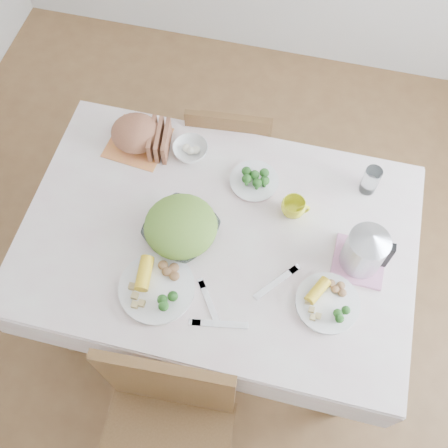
% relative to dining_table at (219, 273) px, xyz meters
% --- Properties ---
extents(floor, '(3.60, 3.60, 0.00)m').
position_rel_dining_table_xyz_m(floor, '(0.00, 0.00, -0.38)').
color(floor, brown).
rests_on(floor, ground).
extents(dining_table, '(1.40, 0.90, 0.75)m').
position_rel_dining_table_xyz_m(dining_table, '(0.00, 0.00, 0.00)').
color(dining_table, brown).
rests_on(dining_table, floor).
extents(tablecloth, '(1.50, 1.00, 0.01)m').
position_rel_dining_table_xyz_m(tablecloth, '(0.00, 0.00, 0.38)').
color(tablecloth, silver).
rests_on(tablecloth, dining_table).
extents(chair_far, '(0.41, 0.41, 0.84)m').
position_rel_dining_table_xyz_m(chair_far, '(-0.10, 0.67, 0.09)').
color(chair_far, brown).
rests_on(chair_far, floor).
extents(salad_bowl, '(0.34, 0.34, 0.06)m').
position_rel_dining_table_xyz_m(salad_bowl, '(-0.13, -0.03, 0.42)').
color(salad_bowl, white).
rests_on(salad_bowl, tablecloth).
extents(dinner_plate_left, '(0.33, 0.33, 0.02)m').
position_rel_dining_table_xyz_m(dinner_plate_left, '(-0.16, -0.27, 0.40)').
color(dinner_plate_left, white).
rests_on(dinner_plate_left, tablecloth).
extents(dinner_plate_right, '(0.33, 0.33, 0.02)m').
position_rel_dining_table_xyz_m(dinner_plate_right, '(0.45, -0.18, 0.40)').
color(dinner_plate_right, white).
rests_on(dinner_plate_right, tablecloth).
extents(broccoli_plate, '(0.21, 0.21, 0.02)m').
position_rel_dining_table_xyz_m(broccoli_plate, '(0.09, 0.26, 0.40)').
color(broccoli_plate, beige).
rests_on(broccoli_plate, tablecloth).
extents(napkin, '(0.26, 0.26, 0.00)m').
position_rel_dining_table_xyz_m(napkin, '(-0.43, 0.34, 0.39)').
color(napkin, '#DE8141').
rests_on(napkin, tablecloth).
extents(bread_loaf, '(0.21, 0.20, 0.12)m').
position_rel_dining_table_xyz_m(bread_loaf, '(-0.43, 0.34, 0.45)').
color(bread_loaf, brown).
rests_on(bread_loaf, napkin).
extents(fruit_bowl, '(0.15, 0.15, 0.05)m').
position_rel_dining_table_xyz_m(fruit_bowl, '(-0.20, 0.34, 0.41)').
color(fruit_bowl, white).
rests_on(fruit_bowl, tablecloth).
extents(yellow_mug, '(0.13, 0.13, 0.08)m').
position_rel_dining_table_xyz_m(yellow_mug, '(0.26, 0.16, 0.42)').
color(yellow_mug, yellow).
rests_on(yellow_mug, tablecloth).
extents(glass_tumbler, '(0.08, 0.08, 0.13)m').
position_rel_dining_table_xyz_m(glass_tumbler, '(0.53, 0.34, 0.45)').
color(glass_tumbler, white).
rests_on(glass_tumbler, tablecloth).
extents(pink_tray, '(0.19, 0.19, 0.02)m').
position_rel_dining_table_xyz_m(pink_tray, '(0.54, 0.01, 0.40)').
color(pink_tray, pink).
rests_on(pink_tray, tablecloth).
extents(electric_kettle, '(0.19, 0.19, 0.21)m').
position_rel_dining_table_xyz_m(electric_kettle, '(0.54, 0.01, 0.51)').
color(electric_kettle, '#B2B5BA').
rests_on(electric_kettle, pink_tray).
extents(fork_left, '(0.12, 0.16, 0.00)m').
position_rel_dining_table_xyz_m(fork_left, '(0.04, -0.28, 0.39)').
color(fork_left, silver).
rests_on(fork_left, tablecloth).
extents(fork_right, '(0.14, 0.17, 0.00)m').
position_rel_dining_table_xyz_m(fork_right, '(0.25, -0.14, 0.39)').
color(fork_right, silver).
rests_on(fork_right, tablecloth).
extents(knife, '(0.20, 0.06, 0.00)m').
position_rel_dining_table_xyz_m(knife, '(0.09, -0.34, 0.39)').
color(knife, silver).
rests_on(knife, tablecloth).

